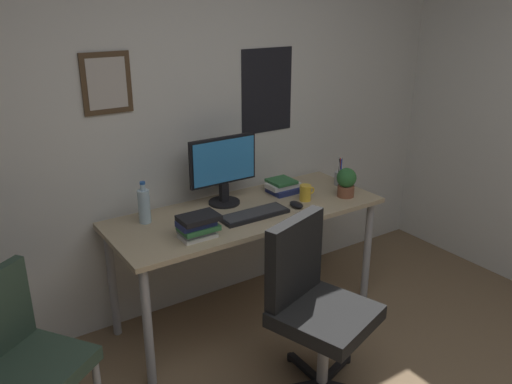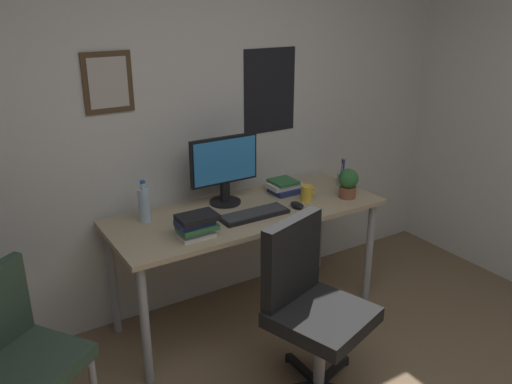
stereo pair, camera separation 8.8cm
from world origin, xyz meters
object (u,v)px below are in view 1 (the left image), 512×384
office_chair (313,299)px  book_stack_left (198,226)px  water_bottle (144,206)px  coffee_mug_near (306,193)px  computer_mouse (296,205)px  monitor (223,168)px  side_chair (21,354)px  pen_cup (339,177)px  book_stack_right (284,186)px  keyboard (254,214)px  potted_plant (346,181)px

office_chair → book_stack_left: bearing=122.5°
water_bottle → coffee_mug_near: (1.00, -0.24, -0.05)m
office_chair → coffee_mug_near: 0.87m
computer_mouse → book_stack_left: bearing=-176.3°
monitor → water_bottle: monitor is taller
monitor → side_chair: bearing=-159.2°
monitor → water_bottle: size_ratio=1.82×
monitor → water_bottle: (-0.54, -0.00, -0.13)m
pen_cup → coffee_mug_near: bearing=-165.1°
book_stack_right → side_chair: bearing=-165.3°
computer_mouse → book_stack_left: (-0.72, -0.05, 0.05)m
office_chair → pen_cup: (0.86, 0.78, 0.28)m
water_bottle → book_stack_right: 0.98m
side_chair → book_stack_right: bearing=14.7°
keyboard → potted_plant: (0.69, -0.06, 0.09)m
office_chair → book_stack_right: 1.02m
computer_mouse → office_chair: bearing=-120.3°
office_chair → pen_cup: 1.19m
side_chair → water_bottle: water_bottle is taller
coffee_mug_near → pen_cup: 0.40m
side_chair → computer_mouse: 1.74m
office_chair → keyboard: size_ratio=2.21×
potted_plant → book_stack_right: size_ratio=0.85×
monitor → potted_plant: 0.82m
water_bottle → book_stack_left: (0.16, -0.35, -0.04)m
coffee_mug_near → book_stack_left: book_stack_left is taller
keyboard → book_stack_right: 0.46m
coffee_mug_near → monitor: bearing=152.1°
office_chair → book_stack_left: 0.73m
monitor → coffee_mug_near: size_ratio=4.08×
office_chair → computer_mouse: size_ratio=8.64×
monitor → book_stack_left: monitor is taller
monitor → potted_plant: (0.73, -0.34, -0.13)m
side_chair → potted_plant: 2.13m
keyboard → coffee_mug_near: size_ratio=3.81×
monitor → potted_plant: bearing=-24.9°
computer_mouse → side_chair: bearing=-173.0°
pen_cup → side_chair: bearing=-170.4°
computer_mouse → book_stack_right: 0.28m
side_chair → book_stack_left: book_stack_left is taller
potted_plant → computer_mouse: bearing=175.8°
keyboard → book_stack_left: (-0.42, -0.07, 0.06)m
computer_mouse → potted_plant: 0.40m
office_chair → potted_plant: size_ratio=4.87×
monitor → book_stack_left: 0.54m
water_bottle → book_stack_right: water_bottle is taller
monitor → pen_cup: size_ratio=2.30×
keyboard → book_stack_left: 0.43m
side_chair → computer_mouse: side_chair is taller
coffee_mug_near → computer_mouse: bearing=-152.8°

